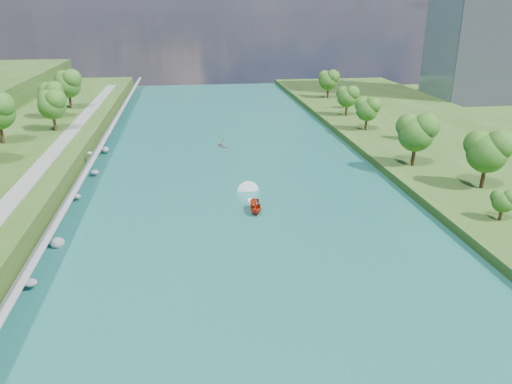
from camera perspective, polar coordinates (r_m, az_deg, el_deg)
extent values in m
plane|color=#2D5119|center=(64.62, -0.41, -6.19)|extent=(260.00, 260.00, 0.00)
cube|color=#195F5F|center=(82.83, -2.22, 0.03)|extent=(55.00, 240.00, 0.10)
cube|color=slate|center=(83.93, -20.08, 0.30)|extent=(3.54, 236.00, 4.05)
ellipsoid|color=gray|center=(60.02, -24.38, -9.41)|extent=(1.40, 1.28, 0.82)
ellipsoid|color=gray|center=(69.02, -21.77, -5.43)|extent=(1.83, 1.79, 1.44)
ellipsoid|color=gray|center=(76.74, -21.15, -1.95)|extent=(1.12, 0.99, 0.77)
ellipsoid|color=gray|center=(83.44, -19.75, -0.48)|extent=(1.08, 1.07, 0.81)
ellipsoid|color=gray|center=(94.60, -17.96, 2.16)|extent=(1.54, 1.42, 0.88)
ellipsoid|color=gray|center=(100.57, -18.48, 4.23)|extent=(0.92, 0.98, 0.65)
ellipsoid|color=gray|center=(108.70, -16.88, 4.66)|extent=(1.60, 1.74, 1.20)
ellipsoid|color=gray|center=(118.72, -16.55, 6.54)|extent=(1.48, 1.45, 0.84)
cube|color=gray|center=(85.09, -24.59, 1.18)|extent=(3.00, 200.00, 0.10)
cube|color=gray|center=(176.81, 24.11, 19.21)|extent=(22.00, 22.00, 60.00)
ellipsoid|color=#2D5015|center=(116.68, -22.27, 9.03)|extent=(6.31, 6.31, 10.51)
ellipsoid|color=#2D5015|center=(130.32, -22.38, 10.04)|extent=(6.20, 6.20, 10.33)
ellipsoid|color=#2D5015|center=(141.41, -20.67, 11.31)|extent=(7.14, 7.14, 11.91)
ellipsoid|color=#2D5015|center=(75.13, 26.38, -1.09)|extent=(3.14, 3.14, 5.23)
ellipsoid|color=#2D5015|center=(86.56, 24.88, 3.93)|extent=(6.74, 6.74, 11.24)
ellipsoid|color=#2D5015|center=(94.64, 17.81, 6.21)|extent=(6.84, 6.84, 11.39)
ellipsoid|color=#2D5015|center=(114.17, 17.08, 7.26)|extent=(3.66, 3.66, 6.10)
ellipsoid|color=#2D5015|center=(120.21, 12.58, 9.05)|extent=(5.48, 5.48, 9.13)
ellipsoid|color=#2D5015|center=(135.81, 10.37, 10.51)|extent=(5.55, 5.55, 9.25)
ellipsoid|color=#2D5015|center=(146.46, 10.04, 10.29)|extent=(2.66, 2.66, 4.43)
ellipsoid|color=#2D5015|center=(161.65, 8.26, 12.39)|extent=(6.18, 6.18, 10.29)
imported|color=red|center=(74.30, -0.09, -1.70)|extent=(1.77, 4.38, 1.67)
imported|color=#66605B|center=(73.73, -0.35, -1.53)|extent=(0.68, 0.47, 1.80)
imported|color=#66605B|center=(74.72, 0.24, -1.33)|extent=(0.93, 0.85, 1.54)
cube|color=white|center=(77.36, -0.39, -1.42)|extent=(0.90, 5.00, 0.06)
imported|color=gray|center=(109.75, -3.80, 5.38)|extent=(3.24, 3.66, 0.63)
imported|color=#66605B|center=(109.59, -3.81, 5.69)|extent=(0.77, 0.66, 1.33)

